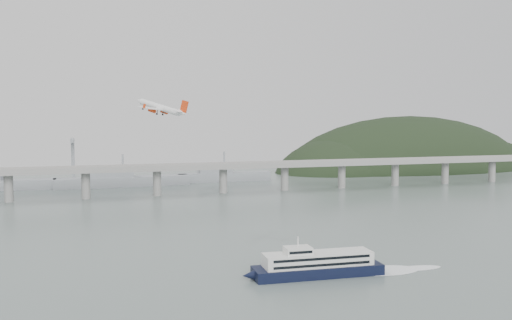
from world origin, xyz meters
name	(u,v)px	position (x,y,z in m)	size (l,w,h in m)	color
ground	(298,259)	(0.00, 0.00, 0.00)	(900.00, 900.00, 0.00)	slate
bridge	(196,171)	(-1.15, 200.00, 17.65)	(800.00, 22.00, 23.90)	gray
headland	(419,185)	(285.18, 331.75, -19.34)	(365.00, 155.00, 156.00)	black
ferry	(318,265)	(-1.80, -23.50, 3.97)	(77.66, 16.28, 14.64)	black
airliner	(161,108)	(-44.34, 68.48, 61.58)	(25.08, 26.26, 10.44)	white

